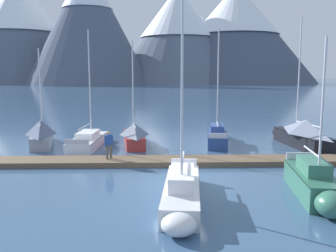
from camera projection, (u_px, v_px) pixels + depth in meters
ground_plane at (179, 183)px, 18.29m from camera, size 700.00×700.00×0.00m
mountain_west_summit at (21, 26)px, 203.14m from camera, size 81.67×81.67×58.34m
mountain_central_massif at (88, 22)px, 177.21m from camera, size 60.62×60.62×58.15m
mountain_shoulder_ridge at (179, 32)px, 200.05m from camera, size 75.54×75.54×52.15m
mountain_east_summit at (236, 31)px, 204.85m from camera, size 89.46×89.46×54.08m
dock at (171, 161)px, 22.21m from camera, size 22.16×3.55×0.30m
sailboat_nearest_berth at (42, 133)px, 27.67m from camera, size 2.32×6.01×7.25m
sailboat_second_berth at (89, 139)px, 27.73m from camera, size 2.57×7.17×8.61m
sailboat_mid_dock_port at (134, 134)px, 27.78m from camera, size 1.83×5.85×7.82m
sailboat_mid_dock_starboard at (182, 191)px, 15.17m from camera, size 2.44×7.17×9.19m
sailboat_far_berth at (217, 135)px, 28.81m from camera, size 2.63×6.87×8.77m
sailboat_outer_slip at (315, 183)px, 15.96m from camera, size 2.47×6.03×6.87m
sailboat_end_of_dock at (301, 133)px, 27.28m from camera, size 2.11×7.59×9.47m
person_on_dock at (109, 143)px, 22.00m from camera, size 0.49×0.40×1.69m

